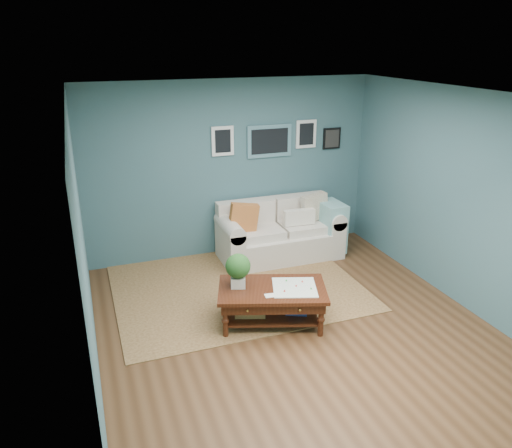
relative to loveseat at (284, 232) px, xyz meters
name	(u,v)px	position (x,y,z in m)	size (l,w,h in m)	color
room_shell	(299,220)	(-0.68, -1.97, 0.96)	(5.00, 5.02, 2.70)	brown
area_rug	(236,286)	(-1.03, -0.76, -0.40)	(3.30, 2.64, 0.01)	brown
loveseat	(284,232)	(0.00, 0.00, 0.00)	(1.92, 0.87, 0.99)	white
coffee_table	(266,294)	(-0.98, -1.77, -0.01)	(1.44, 1.11, 0.89)	black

